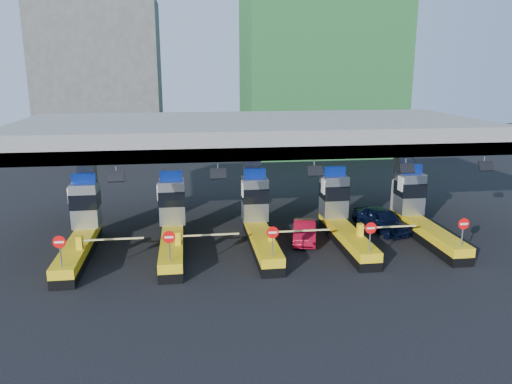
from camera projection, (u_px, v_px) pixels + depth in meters
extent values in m
plane|color=black|center=(259.00, 244.00, 29.33)|extent=(120.00, 120.00, 0.00)
cube|color=slate|center=(252.00, 132.00, 30.71)|extent=(28.00, 12.00, 1.50)
cube|color=#4C4C49|center=(267.00, 153.00, 25.33)|extent=(28.00, 0.60, 0.70)
cube|color=slate|center=(89.00, 192.00, 30.20)|extent=(1.00, 1.00, 5.50)
cube|color=slate|center=(252.00, 187.00, 31.55)|extent=(1.00, 1.00, 5.50)
cube|color=slate|center=(402.00, 182.00, 32.90)|extent=(1.00, 1.00, 5.50)
cylinder|color=slate|center=(116.00, 169.00, 24.46)|extent=(0.06, 0.06, 0.50)
cube|color=black|center=(116.00, 177.00, 24.35)|extent=(0.80, 0.38, 0.54)
cylinder|color=slate|center=(218.00, 166.00, 25.13)|extent=(0.06, 0.06, 0.50)
cube|color=black|center=(218.00, 174.00, 25.03)|extent=(0.80, 0.38, 0.54)
cylinder|color=slate|center=(314.00, 164.00, 25.81)|extent=(0.06, 0.06, 0.50)
cube|color=black|center=(315.00, 171.00, 25.70)|extent=(0.80, 0.38, 0.54)
cylinder|color=slate|center=(406.00, 161.00, 26.48)|extent=(0.06, 0.06, 0.50)
cube|color=black|center=(407.00, 168.00, 26.37)|extent=(0.80, 0.38, 0.54)
cylinder|color=slate|center=(484.00, 159.00, 27.09)|extent=(0.06, 0.06, 0.50)
cube|color=black|center=(486.00, 166.00, 26.98)|extent=(0.80, 0.38, 0.54)
cube|color=black|center=(79.00, 255.00, 26.96)|extent=(1.20, 8.00, 0.50)
cube|color=#E5B70C|center=(78.00, 246.00, 26.84)|extent=(1.20, 8.00, 0.50)
cube|color=#9EA3A8|center=(86.00, 205.00, 29.16)|extent=(1.50, 1.50, 2.60)
cube|color=black|center=(85.00, 200.00, 29.07)|extent=(1.56, 1.56, 0.90)
cube|color=#0C2DBF|center=(83.00, 178.00, 28.78)|extent=(1.30, 0.35, 0.55)
cube|color=white|center=(69.00, 195.00, 28.59)|extent=(0.06, 0.70, 0.90)
cylinder|color=slate|center=(61.00, 254.00, 23.16)|extent=(0.07, 0.07, 1.30)
cylinder|color=red|center=(59.00, 242.00, 22.99)|extent=(0.60, 0.04, 0.60)
cube|color=white|center=(59.00, 242.00, 22.96)|extent=(0.42, 0.02, 0.10)
cube|color=#E5B70C|center=(79.00, 242.00, 25.59)|extent=(0.30, 0.35, 0.70)
cube|color=white|center=(112.00, 239.00, 25.79)|extent=(3.20, 0.08, 0.08)
cube|color=black|center=(172.00, 250.00, 27.63)|extent=(1.20, 8.00, 0.50)
cube|color=#E5B70C|center=(172.00, 242.00, 27.51)|extent=(1.20, 8.00, 0.50)
cube|color=#9EA3A8|center=(172.00, 201.00, 29.83)|extent=(1.50, 1.50, 2.60)
cube|color=black|center=(172.00, 197.00, 29.74)|extent=(1.56, 1.56, 0.90)
cube|color=#0C2DBF|center=(171.00, 176.00, 29.45)|extent=(1.30, 0.35, 0.55)
cube|color=white|center=(158.00, 192.00, 29.27)|extent=(0.06, 0.70, 0.90)
cylinder|color=slate|center=(170.00, 249.00, 23.83)|extent=(0.07, 0.07, 1.30)
cylinder|color=red|center=(169.00, 237.00, 23.66)|extent=(0.60, 0.04, 0.60)
cube|color=white|center=(169.00, 237.00, 23.64)|extent=(0.42, 0.02, 0.10)
cube|color=#E5B70C|center=(178.00, 238.00, 26.26)|extent=(0.30, 0.35, 0.70)
cube|color=white|center=(209.00, 235.00, 26.46)|extent=(3.20, 0.08, 0.08)
cube|color=black|center=(261.00, 246.00, 28.31)|extent=(1.20, 8.00, 0.50)
cube|color=#E5B70C|center=(262.00, 237.00, 28.19)|extent=(1.20, 8.00, 0.50)
cube|color=#9EA3A8|center=(255.00, 199.00, 30.51)|extent=(1.50, 1.50, 2.60)
cube|color=black|center=(255.00, 194.00, 30.41)|extent=(1.56, 1.56, 0.90)
cube|color=#0C2DBF|center=(255.00, 173.00, 30.13)|extent=(1.30, 0.35, 0.55)
cube|color=white|center=(242.00, 189.00, 29.94)|extent=(0.06, 0.70, 0.90)
cylinder|color=slate|center=(272.00, 244.00, 24.51)|extent=(0.07, 0.07, 1.30)
cylinder|color=red|center=(273.00, 232.00, 24.34)|extent=(0.60, 0.04, 0.60)
cube|color=white|center=(273.00, 233.00, 24.31)|extent=(0.42, 0.02, 0.10)
cube|color=#E5B70C|center=(271.00, 234.00, 26.93)|extent=(0.30, 0.35, 0.70)
cube|color=white|center=(301.00, 231.00, 27.13)|extent=(3.20, 0.08, 0.08)
cube|color=black|center=(346.00, 242.00, 28.98)|extent=(1.20, 8.00, 0.50)
cube|color=#E5B70C|center=(347.00, 233.00, 28.86)|extent=(1.20, 8.00, 0.50)
cube|color=#9EA3A8|center=(334.00, 196.00, 31.18)|extent=(1.50, 1.50, 2.60)
cube|color=black|center=(334.00, 191.00, 31.09)|extent=(1.56, 1.56, 0.90)
cube|color=#0C2DBF|center=(335.00, 171.00, 30.80)|extent=(1.30, 0.35, 0.55)
cube|color=white|center=(323.00, 186.00, 30.62)|extent=(0.06, 0.70, 0.90)
cylinder|color=slate|center=(370.00, 239.00, 25.18)|extent=(0.07, 0.07, 1.30)
cylinder|color=red|center=(371.00, 228.00, 25.01)|extent=(0.60, 0.04, 0.60)
cube|color=white|center=(371.00, 228.00, 24.99)|extent=(0.42, 0.02, 0.10)
cube|color=#E5B70C|center=(360.00, 230.00, 27.61)|extent=(0.30, 0.35, 0.70)
cube|color=white|center=(389.00, 227.00, 27.81)|extent=(3.20, 0.08, 0.08)
cube|color=black|center=(427.00, 238.00, 29.65)|extent=(1.20, 8.00, 0.50)
cube|color=#E5B70C|center=(428.00, 230.00, 29.53)|extent=(1.20, 8.00, 0.50)
cube|color=#9EA3A8|center=(410.00, 193.00, 31.85)|extent=(1.50, 1.50, 2.60)
cube|color=black|center=(410.00, 189.00, 31.76)|extent=(1.56, 1.56, 0.90)
cube|color=#0C2DBF|center=(411.00, 169.00, 31.47)|extent=(1.30, 0.35, 0.55)
cube|color=white|center=(400.00, 184.00, 31.29)|extent=(0.06, 0.70, 0.90)
cylinder|color=slate|center=(462.00, 235.00, 25.86)|extent=(0.07, 0.07, 1.30)
cylinder|color=red|center=(464.00, 224.00, 25.68)|extent=(0.60, 0.04, 0.60)
cube|color=white|center=(464.00, 224.00, 25.66)|extent=(0.42, 0.02, 0.10)
cube|color=#E5B70C|center=(445.00, 226.00, 28.28)|extent=(0.30, 0.35, 0.70)
cube|color=white|center=(472.00, 223.00, 28.48)|extent=(3.20, 0.08, 0.08)
cube|color=#1E5926|center=(321.00, 34.00, 58.35)|extent=(18.00, 12.00, 28.00)
cube|color=#4C4C49|center=(101.00, 78.00, 59.89)|extent=(14.00, 10.00, 18.00)
imported|color=black|center=(382.00, 220.00, 31.51)|extent=(3.02, 4.72, 1.50)
imported|color=#AB0D25|center=(304.00, 232.00, 29.63)|extent=(2.14, 3.92, 1.23)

